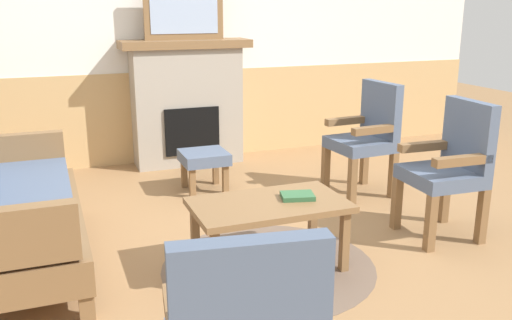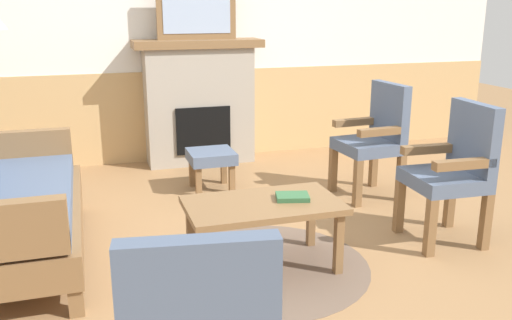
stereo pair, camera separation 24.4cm
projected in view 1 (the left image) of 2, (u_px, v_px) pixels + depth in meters
name	position (u px, v px, depth m)	size (l,w,h in m)	color
ground_plane	(274.00, 250.00, 3.80)	(14.00, 14.00, 0.00)	#997047
wall_back	(179.00, 35.00, 5.79)	(7.20, 0.14, 2.70)	white
fireplace	(187.00, 102.00, 5.74)	(1.30, 0.44, 1.28)	#A39989
framed_picture	(184.00, 11.00, 5.49)	(0.80, 0.04, 0.56)	brown
couch	(14.00, 207.00, 3.49)	(0.70, 1.80, 0.98)	brown
coffee_table	(269.00, 210.00, 3.46)	(0.96, 0.56, 0.44)	brown
round_rug	(268.00, 266.00, 3.57)	(1.37, 1.37, 0.01)	brown
book_on_table	(297.00, 196.00, 3.51)	(0.20, 0.15, 0.03)	#33663D
footstool	(204.00, 160.00, 4.96)	(0.40, 0.40, 0.36)	brown
armchair_near_fireplace	(367.00, 133.00, 4.84)	(0.51, 0.51, 0.98)	brown
armchair_by_window_left	(451.00, 163.00, 3.93)	(0.50, 0.50, 0.98)	brown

